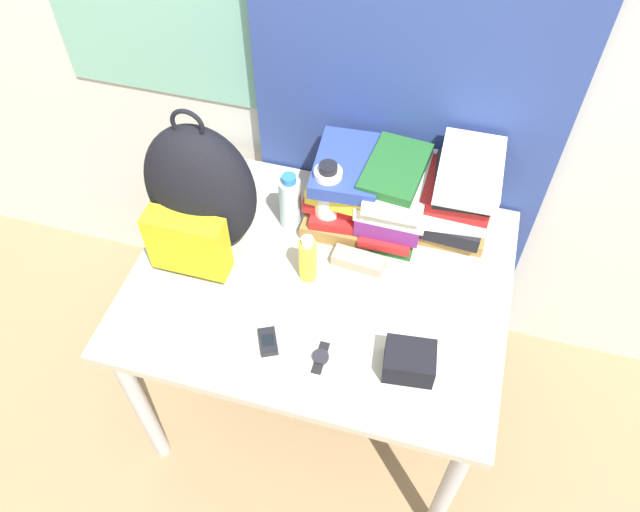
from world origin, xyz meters
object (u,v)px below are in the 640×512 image
(book_stack_right, at_px, (459,202))
(sunglasses_case, at_px, (358,261))
(book_stack_center, at_px, (395,196))
(sunscreen_bottle, at_px, (308,259))
(backpack, at_px, (200,195))
(camera_pouch, at_px, (409,361))
(water_bottle, at_px, (290,202))
(sports_bottle, at_px, (328,201))
(book_stack_left, at_px, (347,188))
(wristwatch, at_px, (321,357))
(cell_phone, at_px, (268,342))

(book_stack_right, xyz_separation_m, sunglasses_case, (-0.24, -0.19, -0.12))
(book_stack_center, distance_m, sunscreen_bottle, 0.33)
(backpack, distance_m, camera_pouch, 0.71)
(backpack, xyz_separation_m, water_bottle, (0.21, 0.14, -0.11))
(book_stack_right, distance_m, sunglasses_case, 0.33)
(sunscreen_bottle, bearing_deg, sunglasses_case, 31.24)
(backpack, distance_m, sunscreen_bottle, 0.34)
(sports_bottle, distance_m, sunscreen_bottle, 0.19)
(sunglasses_case, bearing_deg, book_stack_center, 71.62)
(book_stack_center, height_order, sunscreen_bottle, book_stack_center)
(book_stack_center, bearing_deg, camera_pouch, -73.95)
(book_stack_left, xyz_separation_m, sunscreen_bottle, (-0.04, -0.26, -0.03))
(sports_bottle, height_order, sunglasses_case, sports_bottle)
(book_stack_left, xyz_separation_m, wristwatch, (0.06, -0.51, -0.10))
(sunscreen_bottle, bearing_deg, water_bottle, 120.63)
(backpack, bearing_deg, book_stack_right, 18.09)
(camera_pouch, bearing_deg, book_stack_left, 120.67)
(book_stack_right, bearing_deg, wristwatch, -117.29)
(sunglasses_case, xyz_separation_m, wristwatch, (-0.02, -0.32, -0.01))
(cell_phone, bearing_deg, book_stack_center, 65.61)
(sports_bottle, bearing_deg, sunglasses_case, -41.24)
(cell_phone, distance_m, wristwatch, 0.14)
(book_stack_right, bearing_deg, sunglasses_case, -142.15)
(book_stack_center, xyz_separation_m, camera_pouch, (0.14, -0.48, -0.08))
(book_stack_right, xyz_separation_m, camera_pouch, (-0.04, -0.48, -0.10))
(book_stack_right, distance_m, sunscreen_bottle, 0.46)
(sports_bottle, relative_size, wristwatch, 2.78)
(cell_phone, distance_m, camera_pouch, 0.37)
(book_stack_right, distance_m, camera_pouch, 0.49)
(backpack, xyz_separation_m, sunscreen_bottle, (0.32, -0.04, -0.13))
(book_stack_center, relative_size, sports_bottle, 1.11)
(book_stack_right, relative_size, sports_bottle, 1.09)
(sunglasses_case, bearing_deg, sports_bottle, 138.76)
(sports_bottle, height_order, wristwatch, sports_bottle)
(backpack, xyz_separation_m, camera_pouch, (0.64, -0.26, -0.16))
(backpack, relative_size, cell_phone, 5.21)
(book_stack_center, height_order, water_bottle, book_stack_center)
(book_stack_center, distance_m, sunglasses_case, 0.22)
(backpack, height_order, cell_phone, backpack)
(book_stack_center, relative_size, book_stack_right, 1.02)
(book_stack_right, xyz_separation_m, sunscreen_bottle, (-0.37, -0.27, -0.07))
(sunscreen_bottle, distance_m, sunglasses_case, 0.16)
(camera_pouch, relative_size, wristwatch, 1.45)
(sports_bottle, distance_m, camera_pouch, 0.52)
(water_bottle, bearing_deg, cell_phone, -80.93)
(book_stack_right, xyz_separation_m, water_bottle, (-0.48, -0.09, -0.05))
(wristwatch, bearing_deg, book_stack_right, 62.71)
(book_stack_right, height_order, camera_pouch, book_stack_right)
(backpack, bearing_deg, book_stack_center, 23.69)
(sunglasses_case, bearing_deg, cell_phone, -117.66)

